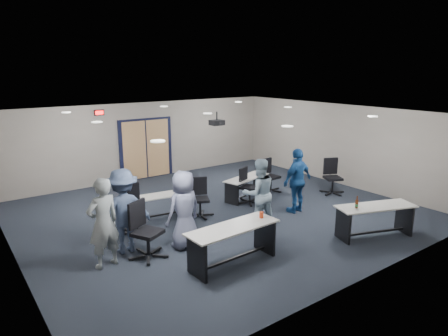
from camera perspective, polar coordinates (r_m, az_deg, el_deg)
floor at (r=11.01m, az=-0.76°, el=-6.38°), size 10.00×10.00×0.00m
back_wall at (r=14.45m, az=-11.16°, el=3.85°), size 10.00×0.04×2.70m
front_wall at (r=7.55m, az=19.45°, el=-6.07°), size 10.00×0.04×2.70m
left_wall at (r=8.84m, az=-28.36°, el=-4.07°), size 0.04×9.00×2.70m
right_wall at (r=14.04m, az=16.15°, el=3.27°), size 0.04×9.00×2.70m
ceiling at (r=10.38m, az=-0.81°, el=7.73°), size 10.00×9.00×0.04m
double_door at (r=14.47m, az=-11.05°, el=2.66°), size 2.00×0.07×2.20m
exit_sign at (r=13.66m, az=-17.42°, el=7.56°), size 0.32×0.07×0.18m
ceiling_projector at (r=10.99m, az=-1.03°, el=6.53°), size 0.35×0.32×0.37m
ceiling_can_lights at (r=10.59m, az=-1.60°, el=7.68°), size 6.24×5.74×0.02m
table_front_left at (r=8.08m, az=1.34°, el=-9.99°), size 2.00×0.74×0.93m
table_front_right at (r=9.98m, az=20.73°, el=-6.33°), size 1.97×1.23×1.04m
table_back_left at (r=10.56m, az=-9.99°, el=-5.00°), size 1.62×0.71×0.64m
table_back_right at (r=12.08m, az=3.24°, el=-2.28°), size 1.72×0.94×0.66m
chair_back_a at (r=9.78m, az=-13.19°, el=-5.80°), size 0.94×0.94×1.17m
chair_back_b at (r=10.59m, az=-3.43°, el=-4.29°), size 0.87×0.87×1.03m
chair_back_c at (r=11.61m, az=3.70°, el=-2.58°), size 0.86×0.86×1.05m
chair_back_d at (r=12.79m, az=6.74°, el=-1.08°), size 0.71×0.71×1.05m
chair_loose_left at (r=8.46m, az=-10.87°, el=-8.76°), size 1.02×1.02×1.20m
chair_loose_right at (r=12.92m, az=15.32°, el=-1.20°), size 0.93×0.93×1.11m
person_gray at (r=8.18m, az=-16.88°, el=-7.56°), size 0.74×0.56×1.83m
person_plaid at (r=8.75m, az=-5.74°, el=-5.91°), size 0.92×0.66×1.73m
person_lightblue at (r=9.81m, az=5.00°, el=-3.65°), size 1.00×0.87×1.74m
person_navy at (r=11.00m, az=10.43°, el=-1.77°), size 1.07×0.51×1.78m
person_back at (r=8.74m, az=-14.18°, el=-5.98°), size 1.22×0.76×1.83m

